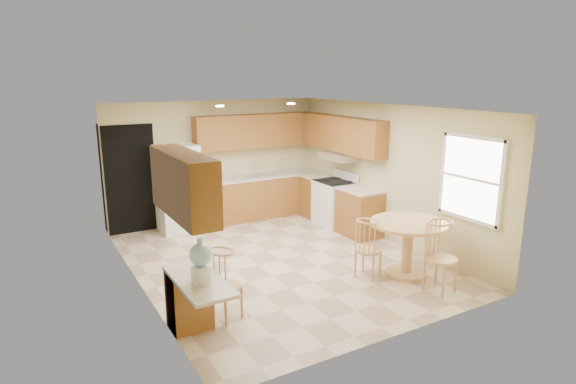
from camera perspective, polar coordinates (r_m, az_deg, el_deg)
floor at (r=8.07m, az=-0.89°, el=-8.12°), size 5.50×5.50×0.00m
ceiling at (r=7.50m, az=-0.96°, el=9.89°), size 4.50×5.50×0.02m
wall_back at (r=10.13m, az=-8.52°, el=3.63°), size 4.50×0.02×2.50m
wall_front at (r=5.54m, az=13.11°, el=-5.09°), size 4.50×0.02×2.50m
wall_left at (r=6.92m, az=-17.44°, el=-1.59°), size 0.02×5.50×2.50m
wall_right at (r=8.97m, az=11.74°, el=2.19°), size 0.02×5.50×2.50m
doorway at (r=9.67m, az=-18.12°, el=1.40°), size 0.90×0.02×2.10m
base_cab_back at (r=10.38m, az=-3.26°, el=-0.60°), size 2.75×0.60×0.87m
counter_back at (r=10.28m, az=-3.30°, el=1.86°), size 2.75×0.63×0.04m
base_cab_right_a at (r=10.41m, az=3.51°, el=-0.57°), size 0.60×0.59×0.87m
counter_right_a at (r=10.31m, az=3.55°, el=1.88°), size 0.63×0.59×0.04m
base_cab_right_b at (r=9.28m, az=8.47°, el=-2.49°), size 0.60×0.80×0.87m
counter_right_b at (r=9.16m, az=8.57°, el=0.25°), size 0.63×0.80×0.04m
upper_cab_back at (r=10.25m, az=-3.71°, el=7.25°), size 2.75×0.33×0.70m
upper_cab_right at (r=9.71m, az=6.42°, el=6.83°), size 0.33×2.42×0.70m
upper_cab_left at (r=5.31m, az=-12.28°, el=0.87°), size 0.33×1.40×0.70m
sink at (r=10.27m, az=-3.42°, el=1.97°), size 0.78×0.44×0.01m
range_hood at (r=9.69m, az=6.05°, el=4.26°), size 0.50×0.76×0.14m
desk_pedestal at (r=6.08m, az=-11.61°, el=-12.34°), size 0.48×0.42×0.72m
desk_top at (r=5.59m, az=-10.54°, el=-10.29°), size 0.50×1.20×0.04m
window at (r=7.66m, az=20.89°, el=1.51°), size 0.06×1.12×1.30m
can_light_a at (r=8.37m, az=-8.07°, el=10.06°), size 0.14×0.14×0.02m
can_light_b at (r=8.99m, az=0.36°, el=10.44°), size 0.14×0.14×0.02m
refrigerator at (r=9.58m, az=-12.94°, el=0.41°), size 0.75×0.73×1.70m
stove at (r=9.85m, az=5.56°, el=-1.23°), size 0.65×0.76×1.09m
dining_table at (r=7.54m, az=14.01°, el=-5.60°), size 1.16×1.16×0.86m
chair_table_a at (r=7.30m, az=9.97°, el=-6.13°), size 0.40×0.51×0.90m
chair_table_b at (r=7.05m, az=18.35°, el=-6.79°), size 0.45×0.46×1.01m
chair_desk at (r=6.03m, az=-7.21°, el=-10.30°), size 0.41×0.52×0.92m
water_crock at (r=5.40m, az=-10.29°, el=-8.19°), size 0.25×0.25×0.53m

